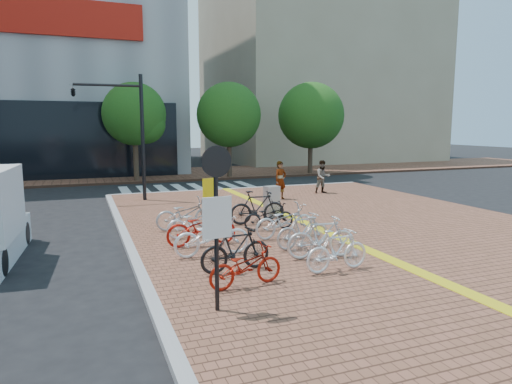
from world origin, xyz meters
name	(u,v)px	position (x,y,z in m)	size (l,w,h in m)	color
ground	(285,253)	(0.00, 0.00, 0.00)	(120.00, 120.00, 0.00)	black
tactile_strip	(488,302)	(2.00, -5.00, 0.16)	(0.40, 34.00, 0.01)	gold
kerb_west	(178,364)	(-4.00, -5.00, 0.08)	(0.25, 34.00, 0.15)	gray
kerb_north	(243,189)	(3.00, 12.00, 0.08)	(14.00, 0.25, 0.15)	gray
far_sidewalk	(160,175)	(0.00, 21.00, 0.07)	(70.00, 8.00, 0.15)	brown
building_beige	(315,72)	(18.00, 32.00, 9.00)	(20.00, 18.00, 18.00)	gray
crosswalk	(189,188)	(0.50, 14.00, 0.01)	(7.50, 4.00, 0.01)	silver
street_trees	(244,116)	(5.04, 17.45, 4.10)	(16.20, 4.60, 6.35)	#38281E
bike_0	(246,266)	(-2.06, -2.50, 0.59)	(0.58, 1.68, 0.88)	#A0190B
bike_1	(236,249)	(-1.93, -1.47, 0.67)	(0.49, 1.74, 1.04)	black
bike_2	(212,236)	(-2.10, -0.04, 0.68)	(0.70, 2.00, 1.05)	white
bike_3	(201,227)	(-2.10, 1.06, 0.68)	(0.70, 2.00, 1.05)	#A6150B
bike_4	(194,222)	(-2.05, 2.15, 0.61)	(0.61, 1.74, 0.91)	white
bike_5	(185,214)	(-2.08, 3.25, 0.66)	(0.68, 1.95, 1.03)	#A9A9AD
bike_6	(337,250)	(0.26, -2.32, 0.65)	(0.47, 1.66, 1.00)	white
bike_7	(321,237)	(0.43, -1.27, 0.70)	(0.52, 1.83, 1.10)	silver
bike_8	(303,230)	(0.43, -0.24, 0.65)	(0.47, 1.67, 1.00)	#B4B5B9
bike_9	(285,221)	(0.47, 1.03, 0.67)	(0.69, 1.97, 1.04)	silver
bike_10	(269,216)	(0.42, 2.17, 0.60)	(0.59, 1.70, 0.89)	black
bike_11	(258,207)	(0.41, 3.14, 0.73)	(0.55, 1.93, 1.16)	black
pedestrian_a	(280,180)	(3.33, 7.76, 1.02)	(0.64, 0.42, 1.75)	gray
pedestrian_b	(323,177)	(6.08, 8.72, 0.97)	(0.80, 0.62, 1.64)	#4A4F5D
utility_box	(272,201)	(1.37, 4.16, 0.72)	(0.52, 0.38, 1.14)	#A9A9AE
yellow_sign	(209,194)	(-1.33, 2.99, 1.31)	(0.45, 0.15, 1.67)	#B7B7BC
notice_sign	(217,209)	(-2.97, -3.53, 2.05)	(0.56, 0.15, 3.01)	black
traffic_light_pole	(111,114)	(-3.82, 9.76, 4.00)	(3.00, 1.16, 5.58)	black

